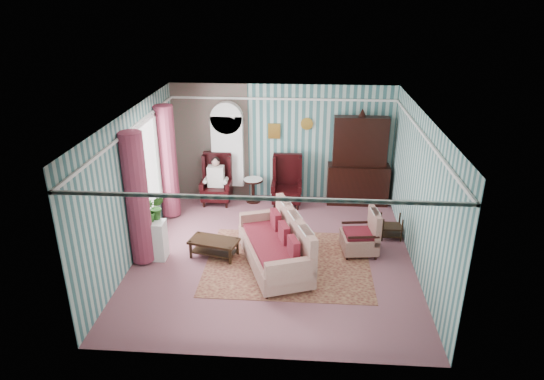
# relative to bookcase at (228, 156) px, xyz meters

# --- Properties ---
(floor) EXTENTS (6.00, 6.00, 0.00)m
(floor) POSITION_rel_bookcase_xyz_m (1.35, -2.84, -1.12)
(floor) COLOR #7F4A55
(floor) RESTS_ON ground
(room_shell) EXTENTS (5.53, 6.02, 2.91)m
(room_shell) POSITION_rel_bookcase_xyz_m (0.73, -2.66, 0.89)
(room_shell) COLOR #3B6B6B
(room_shell) RESTS_ON ground
(bookcase) EXTENTS (0.80, 0.28, 2.24)m
(bookcase) POSITION_rel_bookcase_xyz_m (0.00, 0.00, 0.00)
(bookcase) COLOR silver
(bookcase) RESTS_ON floor
(dresser_hutch) EXTENTS (1.50, 0.56, 2.36)m
(dresser_hutch) POSITION_rel_bookcase_xyz_m (3.25, -0.12, 0.06)
(dresser_hutch) COLOR black
(dresser_hutch) RESTS_ON floor
(wingback_left) EXTENTS (0.76, 0.80, 1.25)m
(wingback_left) POSITION_rel_bookcase_xyz_m (-0.25, -0.39, -0.50)
(wingback_left) COLOR black
(wingback_left) RESTS_ON floor
(wingback_right) EXTENTS (0.76, 0.80, 1.25)m
(wingback_right) POSITION_rel_bookcase_xyz_m (1.50, -0.39, -0.50)
(wingback_right) COLOR black
(wingback_right) RESTS_ON floor
(seated_woman) EXTENTS (0.44, 0.40, 1.18)m
(seated_woman) POSITION_rel_bookcase_xyz_m (-0.25, -0.39, -0.53)
(seated_woman) COLOR white
(seated_woman) RESTS_ON floor
(round_side_table) EXTENTS (0.50, 0.50, 0.60)m
(round_side_table) POSITION_rel_bookcase_xyz_m (0.65, -0.24, -0.82)
(round_side_table) COLOR black
(round_side_table) RESTS_ON floor
(nest_table) EXTENTS (0.45, 0.38, 0.54)m
(nest_table) POSITION_rel_bookcase_xyz_m (3.82, -1.94, -0.85)
(nest_table) COLOR black
(nest_table) RESTS_ON floor
(plant_stand) EXTENTS (0.55, 0.35, 0.80)m
(plant_stand) POSITION_rel_bookcase_xyz_m (-1.05, -3.14, -0.72)
(plant_stand) COLOR white
(plant_stand) RESTS_ON floor
(rug) EXTENTS (3.20, 2.60, 0.01)m
(rug) POSITION_rel_bookcase_xyz_m (1.65, -3.14, -1.11)
(rug) COLOR #4D1A19
(rug) RESTS_ON floor
(sofa) EXTENTS (1.64, 2.37, 0.95)m
(sofa) POSITION_rel_bookcase_xyz_m (1.39, -3.32, -0.65)
(sofa) COLOR beige
(sofa) RESTS_ON floor
(floral_armchair) EXTENTS (0.80, 0.85, 0.93)m
(floral_armchair) POSITION_rel_bookcase_xyz_m (3.07, -2.64, -0.65)
(floral_armchair) COLOR #B7A98E
(floral_armchair) RESTS_ON floor
(coffee_table) EXTENTS (1.05, 0.71, 0.37)m
(coffee_table) POSITION_rel_bookcase_xyz_m (0.16, -3.00, -0.94)
(coffee_table) COLOR black
(coffee_table) RESTS_ON floor
(potted_plant_a) EXTENTS (0.41, 0.37, 0.39)m
(potted_plant_a) POSITION_rel_bookcase_xyz_m (-1.12, -3.21, -0.13)
(potted_plant_a) COLOR #265319
(potted_plant_a) RESTS_ON plant_stand
(potted_plant_b) EXTENTS (0.30, 0.26, 0.50)m
(potted_plant_b) POSITION_rel_bookcase_xyz_m (-0.93, -2.99, -0.07)
(potted_plant_b) COLOR #234816
(potted_plant_b) RESTS_ON plant_stand
(potted_plant_c) EXTENTS (0.27, 0.27, 0.44)m
(potted_plant_c) POSITION_rel_bookcase_xyz_m (-1.07, -3.12, -0.10)
(potted_plant_c) COLOR #275019
(potted_plant_c) RESTS_ON plant_stand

